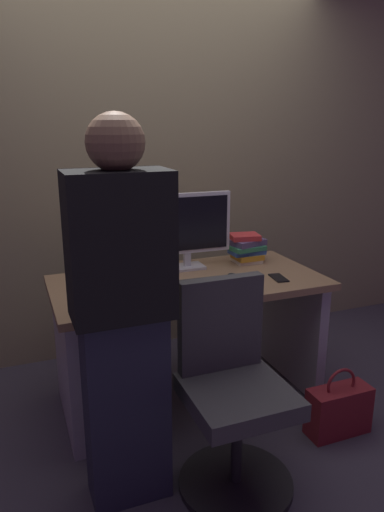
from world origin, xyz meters
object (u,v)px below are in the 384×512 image
at_px(mouse, 233,277).
at_px(cell_phone, 279,278).
at_px(book_stack, 247,248).
at_px(office_chair, 232,396).
at_px(desk, 189,317).
at_px(monitor, 187,227).
at_px(person_at_desk, 123,318).
at_px(cup_near_keyboard, 116,287).
at_px(keyboard, 187,285).
at_px(handbag, 339,410).

distance_m(mouse, cell_phone, 0.26).
distance_m(mouse, book_stack, 0.38).
xyz_separation_m(office_chair, book_stack, (0.53, 0.89, 0.41)).
xyz_separation_m(desk, office_chair, (-0.06, -0.70, -0.09)).
bearing_deg(monitor, desk, -108.57).
xyz_separation_m(desk, book_stack, (0.46, 0.19, 0.32)).
xyz_separation_m(monitor, mouse, (0.16, -0.30, -0.24)).
bearing_deg(book_stack, person_at_desk, -140.62).
bearing_deg(cup_near_keyboard, monitor, 31.26).
bearing_deg(desk, keyboard, -114.41).
height_order(book_stack, cell_phone, book_stack).
bearing_deg(desk, cup_near_keyboard, -166.83).
xyz_separation_m(person_at_desk, handbag, (1.13, 0.01, -0.70)).
xyz_separation_m(desk, handbag, (0.61, -0.61, -0.38)).
distance_m(cup_near_keyboard, handbag, 1.33).
bearing_deg(cup_near_keyboard, mouse, 0.60).
xyz_separation_m(desk, cup_near_keyboard, (-0.43, -0.10, 0.27)).
relative_size(cup_near_keyboard, handbag, 0.24).
xyz_separation_m(mouse, handbag, (0.38, -0.51, -0.63)).
bearing_deg(desk, monitor, 71.43).
bearing_deg(keyboard, mouse, 5.39).
xyz_separation_m(cup_near_keyboard, cell_phone, (0.91, -0.07, -0.04)).
relative_size(desk, cup_near_keyboard, 16.75).
distance_m(monitor, cup_near_keyboard, 0.62).
xyz_separation_m(office_chair, cell_phone, (0.54, 0.53, 0.32)).
bearing_deg(cup_near_keyboard, cell_phone, -4.35).
distance_m(person_at_desk, cell_phone, 1.10).
bearing_deg(mouse, office_chair, -115.95).
height_order(mouse, cell_phone, mouse).
distance_m(keyboard, cup_near_keyboard, 0.38).
xyz_separation_m(person_at_desk, book_stack, (0.98, 0.81, -0.00)).
height_order(person_at_desk, monitor, person_at_desk).
relative_size(person_at_desk, cup_near_keyboard, 18.19).
bearing_deg(person_at_desk, book_stack, 39.38).
height_order(person_at_desk, handbag, person_at_desk).
bearing_deg(person_at_desk, keyboard, 46.98).
bearing_deg(monitor, person_at_desk, -125.76).
distance_m(monitor, keyboard, 0.42).
bearing_deg(person_at_desk, desk, 49.73).
xyz_separation_m(person_at_desk, monitor, (0.59, 0.82, 0.16)).
distance_m(cup_near_keyboard, book_stack, 0.94).
bearing_deg(cup_near_keyboard, handbag, -25.79).
bearing_deg(mouse, handbag, -53.31).
height_order(keyboard, handbag, keyboard).
distance_m(person_at_desk, handbag, 1.34).
relative_size(keyboard, handbag, 1.14).
distance_m(office_chair, cell_phone, 0.82).
bearing_deg(person_at_desk, monitor, 54.24).
distance_m(monitor, mouse, 0.42).
xyz_separation_m(monitor, cup_near_keyboard, (-0.50, -0.30, -0.21)).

